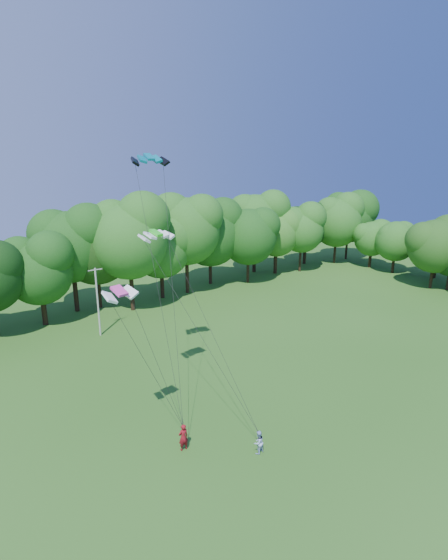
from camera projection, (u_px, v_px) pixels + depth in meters
ground at (350, 486)px, 24.57m from camera, size 160.00×160.00×0.00m
utility_pole at (98, 301)px, 44.03m from camera, size 1.43×0.18×7.16m
kite_flyer_left at (183, 437)px, 27.34m from camera, size 0.68×0.46×1.81m
kite_flyer_right at (258, 442)px, 27.08m from camera, size 0.79×0.64×1.54m
kite_teal at (149, 157)px, 30.16m from camera, size 2.68×1.54×0.52m
kite_green at (156, 233)px, 29.53m from camera, size 2.47×1.31×0.39m
kite_pink at (119, 291)px, 24.77m from camera, size 2.10×1.26×0.48m
tree_back_center at (95, 240)px, 50.98m from camera, size 9.15×9.15×13.30m
tree_back_east at (276, 230)px, 66.74m from camera, size 7.47×7.47×10.87m
tree_flank_east at (437, 236)px, 58.92m from camera, size 8.05×8.05×11.70m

